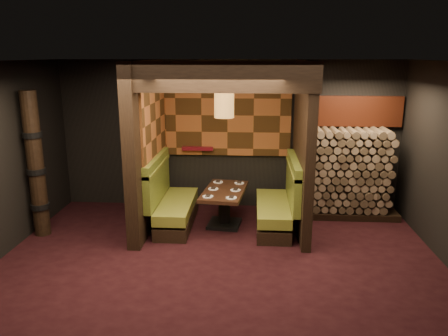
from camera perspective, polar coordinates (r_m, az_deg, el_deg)
floor at (r=6.29m, az=-0.80°, el=-13.33°), size 6.50×5.50×0.02m
ceiling at (r=5.56m, az=-0.90°, el=13.82°), size 6.50×5.50×0.02m
wall_back at (r=8.45m, az=0.65°, el=4.30°), size 6.50×0.02×2.85m
wall_front at (r=3.19m, az=-4.91°, el=-13.69°), size 6.50×0.02×2.85m
partition_left at (r=7.56m, az=-10.10°, el=2.85°), size 0.20×2.20×2.85m
partition_right at (r=7.44m, az=10.25°, el=2.66°), size 0.15×2.10×2.85m
header_beam at (r=6.26m, az=-0.60°, el=11.81°), size 2.85×0.18×0.44m
tapa_back_panel at (r=8.34m, az=0.47°, el=6.91°), size 2.40×0.06×1.55m
tapa_side_panel at (r=7.63m, az=-9.05°, el=6.24°), size 0.04×1.85×1.45m
lacquer_shelf at (r=8.44m, az=-3.47°, el=2.57°), size 0.60×0.12×0.07m
booth_bench_left at (r=7.75m, az=-6.96°, el=-4.60°), size 0.68×1.60×1.14m
booth_bench_right at (r=7.64m, az=7.19°, el=-4.90°), size 0.68×1.60×1.14m
dining_table at (r=7.65m, az=0.04°, el=-4.52°), size 0.82×1.32×0.66m
place_settings at (r=7.58m, az=0.04°, el=-2.78°), size 0.67×1.08×0.03m
pendant_lamp at (r=7.22m, az=0.02°, el=8.38°), size 0.33×0.33×0.92m
totem_column at (r=7.70m, az=-23.37°, el=0.26°), size 0.31×0.31×2.40m
firewood_stack at (r=8.37m, az=16.30°, el=-0.64°), size 1.73×0.70×1.64m
mosaic_header at (r=8.48m, az=16.36°, el=7.13°), size 1.83×0.10×0.56m
bay_front_post at (r=7.71m, az=10.71°, el=3.04°), size 0.08×0.08×2.85m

